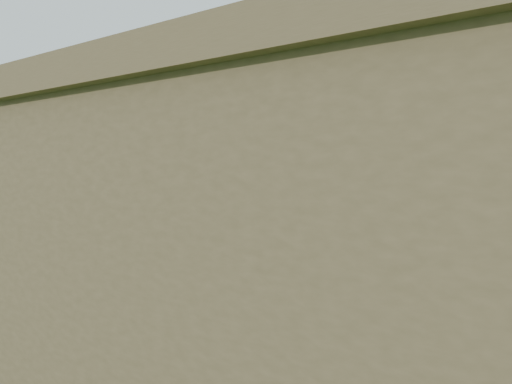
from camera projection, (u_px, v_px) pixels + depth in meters
ground at (88, 362)px, 14.78m from camera, size 160.00×160.00×0.00m
sand_beach at (350, 259)px, 33.03m from camera, size 72.00×20.00×0.02m
ocean at (461, 216)px, 69.52m from camera, size 160.00×68.00×0.02m
chainlink_fence at (207, 303)px, 19.74m from camera, size 36.20×0.20×1.25m
picnic_table at (272, 344)px, 15.43m from camera, size 1.73×1.39×0.68m
octopus_kite at (280, 112)px, 29.96m from camera, size 3.64×3.08×6.39m
kite_white at (247, 2)px, 33.88m from camera, size 2.05×2.31×3.15m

